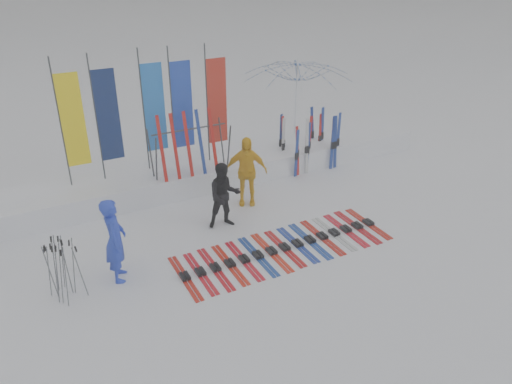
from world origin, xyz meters
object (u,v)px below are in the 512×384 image
ski_rack (190,144)px  tent_canopy (296,108)px  person_yellow (246,171)px  person_black (224,196)px  ski_row (284,247)px  person_blue (115,240)px

ski_rack → tent_canopy: bearing=15.5°
person_yellow → ski_rack: (-0.99, 1.28, 0.48)m
person_black → person_yellow: person_yellow is taller
person_black → ski_rack: size_ratio=0.79×
tent_canopy → ski_rack: size_ratio=1.64×
person_yellow → ski_row: person_yellow is taller
person_blue → tent_canopy: (6.64, 4.06, 0.61)m
ski_row → person_blue: bearing=169.6°
person_blue → person_black: bearing=-56.9°
person_blue → ski_rack: bearing=-27.5°
tent_canopy → person_yellow: bearing=-141.1°
person_black → ski_row: person_black is taller
person_blue → person_black: person_blue is taller
tent_canopy → ski_rack: 4.06m
ski_row → person_black: bearing=115.7°
person_blue → ski_row: bearing=-85.4°
ski_row → tent_canopy: bearing=56.1°
person_black → ski_rack: bearing=101.3°
person_blue → person_yellow: size_ratio=0.98×
ski_rack → person_black: bearing=-89.5°
person_black → person_yellow: size_ratio=0.88×
person_black → person_blue: bearing=-151.0°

